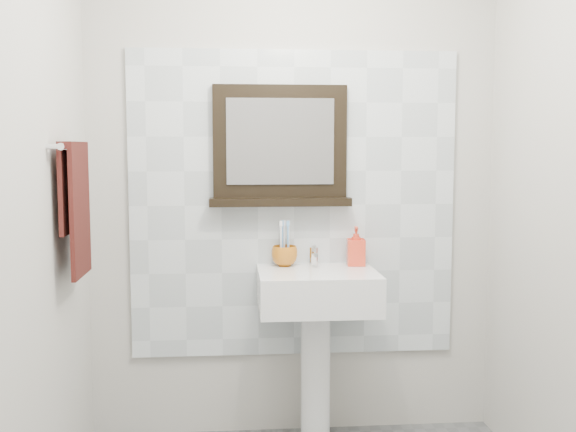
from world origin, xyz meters
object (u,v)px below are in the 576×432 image
object	(u,v)px
soap_dispenser	(356,246)
pedestal_sink	(317,309)
toothbrush_cup	(284,256)
framed_mirror	(280,149)
hand_towel	(75,198)

from	to	relation	value
soap_dispenser	pedestal_sink	bearing A→B (deg)	-144.22
toothbrush_cup	soap_dispenser	size ratio (longest dim) A/B	0.66
toothbrush_cup	framed_mirror	distance (m)	0.52
pedestal_sink	framed_mirror	xyz separation A→B (m)	(-0.16, 0.19, 0.75)
toothbrush_cup	framed_mirror	world-z (taller)	framed_mirror
framed_mirror	toothbrush_cup	bearing A→B (deg)	-72.24
toothbrush_cup	hand_towel	bearing A→B (deg)	-155.47
toothbrush_cup	soap_dispenser	bearing A→B (deg)	-1.61
framed_mirror	hand_towel	distance (m)	1.00
hand_towel	soap_dispenser	bearing A→B (deg)	17.74
framed_mirror	hand_towel	xyz separation A→B (m)	(-0.87, -0.46, -0.20)
toothbrush_cup	framed_mirror	xyz separation A→B (m)	(-0.02, 0.05, 0.52)
pedestal_sink	toothbrush_cup	world-z (taller)	pedestal_sink
pedestal_sink	soap_dispenser	xyz separation A→B (m)	(0.21, 0.12, 0.28)
soap_dispenser	hand_towel	distance (m)	1.33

